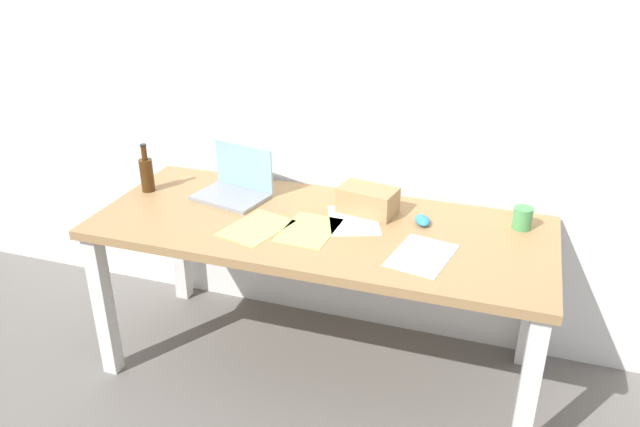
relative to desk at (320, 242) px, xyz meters
The scene contains 12 objects.
ground_plane 0.67m from the desk, ahead, with size 8.00×8.00×0.00m, color slate.
back_wall 0.78m from the desk, 90.00° to the left, with size 5.20×0.08×2.60m, color white.
desk is the anchor object (origin of this frame).
laptop_left 0.52m from the desk, 161.81° to the left, with size 0.36×0.30×0.23m.
beer_bottle 0.92m from the desk, behind, with size 0.06×0.06×0.23m.
computer_mouse 0.45m from the desk, 18.61° to the left, with size 0.06×0.10×0.03m, color #338CC6.
cardboard_box 0.28m from the desk, 47.74° to the left, with size 0.25×0.15×0.12m, color tan.
coffee_mug 0.87m from the desk, 15.76° to the left, with size 0.08×0.08×0.10m, color #4C9E56.
paper_sheet_center 0.12m from the desk, 109.54° to the right, with size 0.21×0.30×0.00m, color #F4E06B.
paper_sheet_near_back 0.18m from the desk, 31.58° to the left, with size 0.21×0.30×0.00m, color white.
paper_yellow_folder 0.29m from the desk, 153.61° to the right, with size 0.21×0.30×0.00m, color #F4E06B.
paper_sheet_front_right 0.49m from the desk, 16.59° to the right, with size 0.21×0.30×0.00m, color white.
Camera 1 is at (0.76, -2.30, 1.97)m, focal length 35.38 mm.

